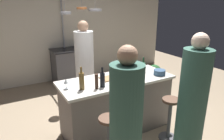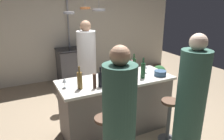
# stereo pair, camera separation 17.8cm
# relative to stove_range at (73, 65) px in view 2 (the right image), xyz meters

# --- Properties ---
(ground_plane) EXTENTS (9.00, 9.00, 0.00)m
(ground_plane) POSITION_rel_stove_range_xyz_m (0.00, -2.45, -0.45)
(ground_plane) COLOR gray
(back_wall) EXTENTS (6.40, 0.16, 2.60)m
(back_wall) POSITION_rel_stove_range_xyz_m (0.00, 0.40, 0.85)
(back_wall) COLOR beige
(back_wall) RESTS_ON ground_plane
(kitchen_island) EXTENTS (1.80, 0.72, 0.90)m
(kitchen_island) POSITION_rel_stove_range_xyz_m (0.00, -2.45, 0.01)
(kitchen_island) COLOR slate
(kitchen_island) RESTS_ON ground_plane
(stove_range) EXTENTS (0.80, 0.64, 0.89)m
(stove_range) POSITION_rel_stove_range_xyz_m (0.00, 0.00, 0.00)
(stove_range) COLOR #47474C
(stove_range) RESTS_ON ground_plane
(chef) EXTENTS (0.36, 0.36, 1.71)m
(chef) POSITION_rel_stove_range_xyz_m (-0.10, -1.39, 0.35)
(chef) COLOR white
(chef) RESTS_ON ground_plane
(bar_stool_right) EXTENTS (0.28, 0.28, 0.68)m
(bar_stool_right) POSITION_rel_stove_range_xyz_m (0.57, -3.07, -0.07)
(bar_stool_right) COLOR #4C4C51
(bar_stool_right) RESTS_ON ground_plane
(guest_right) EXTENTS (0.36, 0.36, 1.71)m
(guest_right) POSITION_rel_stove_range_xyz_m (0.52, -3.46, 0.34)
(guest_right) COLOR #33594C
(guest_right) RESTS_ON ground_plane
(bar_stool_left) EXTENTS (0.28, 0.28, 0.68)m
(bar_stool_left) POSITION_rel_stove_range_xyz_m (-0.48, -3.07, -0.07)
(bar_stool_left) COLOR #4C4C51
(bar_stool_left) RESTS_ON ground_plane
(guest_left) EXTENTS (0.35, 0.35, 1.66)m
(guest_left) POSITION_rel_stove_range_xyz_m (-0.49, -3.46, 0.32)
(guest_left) COLOR #33594C
(guest_left) RESTS_ON ground_plane
(overhead_pot_rack) EXTENTS (0.89, 1.40, 2.17)m
(overhead_pot_rack) POSITION_rel_stove_range_xyz_m (0.05, -0.53, 1.21)
(overhead_pot_rack) COLOR gray
(overhead_pot_rack) RESTS_ON ground_plane
(potted_plant) EXTENTS (0.36, 0.36, 0.52)m
(potted_plant) POSITION_rel_stove_range_xyz_m (1.86, -1.21, -0.15)
(potted_plant) COLOR brown
(potted_plant) RESTS_ON ground_plane
(cutting_board) EXTENTS (0.32, 0.22, 0.02)m
(cutting_board) POSITION_rel_stove_range_xyz_m (-0.07, -2.39, 0.46)
(cutting_board) COLOR #997047
(cutting_board) RESTS_ON kitchen_island
(pepper_mill) EXTENTS (0.05, 0.05, 0.21)m
(pepper_mill) POSITION_rel_stove_range_xyz_m (-0.44, -2.64, 0.56)
(pepper_mill) COLOR #382319
(pepper_mill) RESTS_ON kitchen_island
(wine_bottle_dark) EXTENTS (0.07, 0.07, 0.29)m
(wine_bottle_dark) POSITION_rel_stove_range_xyz_m (-0.34, -2.62, 0.56)
(wine_bottle_dark) COLOR black
(wine_bottle_dark) RESTS_ON kitchen_island
(wine_bottle_red) EXTENTS (0.07, 0.07, 0.29)m
(wine_bottle_red) POSITION_rel_stove_range_xyz_m (0.48, -2.19, 0.56)
(wine_bottle_red) COLOR #143319
(wine_bottle_red) RESTS_ON kitchen_island
(wine_bottle_amber) EXTENTS (0.07, 0.07, 0.32)m
(wine_bottle_amber) POSITION_rel_stove_range_xyz_m (-0.62, -2.57, 0.58)
(wine_bottle_amber) COLOR brown
(wine_bottle_amber) RESTS_ON kitchen_island
(wine_bottle_green) EXTENTS (0.07, 0.07, 0.32)m
(wine_bottle_green) POSITION_rel_stove_range_xyz_m (0.39, -2.60, 0.58)
(wine_bottle_green) COLOR #193D23
(wine_bottle_green) RESTS_ON kitchen_island
(wine_bottle_rose) EXTENTS (0.07, 0.07, 0.30)m
(wine_bottle_rose) POSITION_rel_stove_range_xyz_m (0.22, -2.54, 0.57)
(wine_bottle_rose) COLOR #B78C8E
(wine_bottle_rose) RESTS_ON kitchen_island
(wine_glass_near_left_guest) EXTENTS (0.07, 0.07, 0.15)m
(wine_glass_near_left_guest) POSITION_rel_stove_range_xyz_m (0.56, -2.42, 0.56)
(wine_glass_near_left_guest) COLOR silver
(wine_glass_near_left_guest) RESTS_ON kitchen_island
(wine_glass_near_right_guest) EXTENTS (0.07, 0.07, 0.15)m
(wine_glass_near_right_guest) POSITION_rel_stove_range_xyz_m (0.03, -2.61, 0.56)
(wine_glass_near_right_guest) COLOR silver
(wine_glass_near_right_guest) RESTS_ON kitchen_island
(wine_glass_by_chef) EXTENTS (0.07, 0.07, 0.15)m
(wine_glass_by_chef) POSITION_rel_stove_range_xyz_m (-0.80, -2.44, 0.56)
(wine_glass_by_chef) COLOR silver
(wine_glass_by_chef) RESTS_ON kitchen_island
(mixing_bowl_blue) EXTENTS (0.19, 0.19, 0.08)m
(mixing_bowl_blue) POSITION_rel_stove_range_xyz_m (0.70, -2.64, 0.50)
(mixing_bowl_blue) COLOR #334C6B
(mixing_bowl_blue) RESTS_ON kitchen_island
(mixing_bowl_wooden) EXTENTS (0.17, 0.17, 0.07)m
(mixing_bowl_wooden) POSITION_rel_stove_range_xyz_m (0.33, -2.27, 0.49)
(mixing_bowl_wooden) COLOR brown
(mixing_bowl_wooden) RESTS_ON kitchen_island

